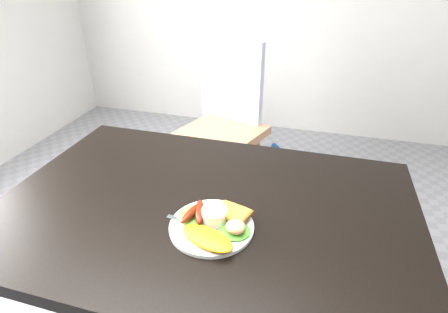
{
  "coord_description": "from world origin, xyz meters",
  "views": [
    {
      "loc": [
        0.27,
        -0.77,
        1.37
      ],
      "look_at": [
        0.05,
        0.02,
        0.9
      ],
      "focal_mm": 28.0,
      "sensor_mm": 36.0,
      "label": 1
    }
  ],
  "objects_px": {
    "dining_chair": "(222,133)",
    "plate": "(212,226)",
    "dining_table": "(205,209)",
    "person": "(226,121)"
  },
  "relations": [
    {
      "from": "dining_table",
      "to": "plate",
      "type": "height_order",
      "value": "plate"
    },
    {
      "from": "dining_table",
      "to": "plate",
      "type": "relative_size",
      "value": 5.39
    },
    {
      "from": "plate",
      "to": "person",
      "type": "bearing_deg",
      "value": 102.97
    },
    {
      "from": "dining_table",
      "to": "plate",
      "type": "xyz_separation_m",
      "value": [
        0.05,
        -0.1,
        0.03
      ]
    },
    {
      "from": "person",
      "to": "plate",
      "type": "height_order",
      "value": "person"
    },
    {
      "from": "dining_table",
      "to": "person",
      "type": "height_order",
      "value": "person"
    },
    {
      "from": "plate",
      "to": "dining_chair",
      "type": "bearing_deg",
      "value": 104.82
    },
    {
      "from": "dining_table",
      "to": "dining_chair",
      "type": "xyz_separation_m",
      "value": [
        -0.26,
        1.06,
        -0.28
      ]
    },
    {
      "from": "dining_chair",
      "to": "dining_table",
      "type": "bearing_deg",
      "value": -56.77
    },
    {
      "from": "dining_chair",
      "to": "plate",
      "type": "bearing_deg",
      "value": -55.53
    }
  ]
}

